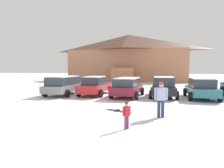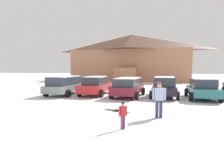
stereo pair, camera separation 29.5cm
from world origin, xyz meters
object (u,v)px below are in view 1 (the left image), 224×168
at_px(parked_red_sedan, 95,85).
at_px(skier_adult_in_blue_parka, 161,98).
at_px(parked_maroon_van, 128,86).
at_px(parked_black_sedan, 163,87).
at_px(parked_grey_wagon, 64,85).
at_px(ski_lodge, 128,58).
at_px(skier_child_in_red_jacket, 127,114).
at_px(parked_teal_hatchback, 201,88).
at_px(pair_of_skis, 118,111).

height_order(parked_red_sedan, skier_adult_in_blue_parka, skier_adult_in_blue_parka).
height_order(parked_maroon_van, parked_black_sedan, parked_black_sedan).
bearing_deg(parked_grey_wagon, ski_lodge, 81.77).
distance_m(ski_lodge, skier_adult_in_blue_parka, 28.50).
distance_m(parked_grey_wagon, parked_maroon_van, 5.54).
bearing_deg(skier_child_in_red_jacket, parked_red_sedan, 112.97).
xyz_separation_m(parked_maroon_van, skier_child_in_red_jacket, (1.00, -8.63, -0.25)).
bearing_deg(skier_child_in_red_jacket, parked_black_sedan, 78.58).
bearing_deg(parked_maroon_van, ski_lodge, 96.54).
xyz_separation_m(ski_lodge, parked_black_sedan, (5.29, -20.89, -3.49)).
xyz_separation_m(parked_teal_hatchback, skier_adult_in_blue_parka, (-3.24, -6.58, 0.15)).
distance_m(parked_maroon_van, pair_of_skis, 5.63).
distance_m(parked_grey_wagon, skier_adult_in_blue_parka, 10.24).
xyz_separation_m(skier_child_in_red_jacket, skier_adult_in_blue_parka, (1.35, 2.11, 0.35)).
bearing_deg(pair_of_skis, parked_red_sedan, 116.36).
bearing_deg(parked_teal_hatchback, parked_maroon_van, -179.39).
bearing_deg(pair_of_skis, ski_lodge, 95.51).
height_order(parked_red_sedan, skier_child_in_red_jacket, parked_red_sedan).
relative_size(parked_black_sedan, parked_teal_hatchback, 1.00).
distance_m(parked_maroon_van, skier_adult_in_blue_parka, 6.93).
relative_size(parked_grey_wagon, parked_black_sedan, 1.06).
relative_size(parked_red_sedan, parked_maroon_van, 1.04).
bearing_deg(parked_teal_hatchback, pair_of_skis, -134.07).
bearing_deg(skier_adult_in_blue_parka, parked_red_sedan, 126.44).
xyz_separation_m(skier_child_in_red_jacket, pair_of_skis, (-0.86, 3.07, -0.57)).
bearing_deg(parked_red_sedan, skier_child_in_red_jacket, -67.03).
xyz_separation_m(parked_black_sedan, parked_teal_hatchback, (2.75, -0.42, -0.03)).
bearing_deg(parked_grey_wagon, parked_red_sedan, 12.87).
distance_m(parked_grey_wagon, parked_black_sedan, 8.40).
relative_size(parked_teal_hatchback, skier_adult_in_blue_parka, 2.63).
bearing_deg(parked_teal_hatchback, ski_lodge, 110.67).
distance_m(parked_grey_wagon, pair_of_skis, 8.01).
height_order(ski_lodge, pair_of_skis, ski_lodge).
xyz_separation_m(parked_teal_hatchback, pair_of_skis, (-5.44, -5.62, -0.78)).
bearing_deg(skier_child_in_red_jacket, pair_of_skis, 105.62).
bearing_deg(ski_lodge, parked_maroon_van, -83.46).
height_order(parked_grey_wagon, parked_maroon_van, parked_grey_wagon).
distance_m(ski_lodge, skier_child_in_red_jacket, 30.43).
relative_size(parked_teal_hatchback, skier_child_in_red_jacket, 4.18).
distance_m(parked_red_sedan, parked_teal_hatchback, 8.52).
bearing_deg(parked_grey_wagon, skier_child_in_red_jacket, -52.85).
distance_m(ski_lodge, parked_grey_wagon, 21.86).
bearing_deg(pair_of_skis, skier_adult_in_blue_parka, -23.43).
height_order(parked_black_sedan, skier_child_in_red_jacket, parked_black_sedan).
bearing_deg(skier_adult_in_blue_parka, parked_maroon_van, 109.84).
bearing_deg(parked_black_sedan, parked_grey_wagon, -176.76).
xyz_separation_m(parked_grey_wagon, parked_teal_hatchback, (11.13, 0.05, -0.09)).
xyz_separation_m(ski_lodge, skier_adult_in_blue_parka, (4.80, -27.89, -3.37)).
distance_m(skier_child_in_red_jacket, skier_adult_in_blue_parka, 2.53).
relative_size(parked_red_sedan, skier_child_in_red_jacket, 4.61).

